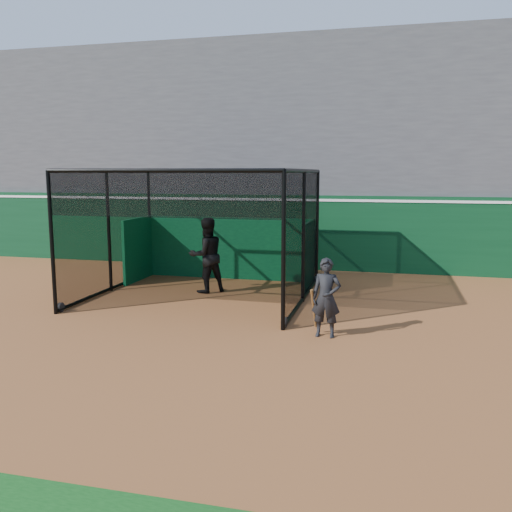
# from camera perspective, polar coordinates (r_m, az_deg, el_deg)

# --- Properties ---
(ground) EXTENTS (120.00, 120.00, 0.00)m
(ground) POSITION_cam_1_polar(r_m,az_deg,el_deg) (10.95, -8.34, -8.61)
(ground) COLOR brown
(ground) RESTS_ON ground
(outfield_wall) EXTENTS (50.00, 0.50, 2.50)m
(outfield_wall) POSITION_cam_1_polar(r_m,az_deg,el_deg) (18.69, 1.49, 2.75)
(outfield_wall) COLOR #0A391B
(outfield_wall) RESTS_ON ground
(grandstand) EXTENTS (50.00, 7.85, 8.95)m
(grandstand) POSITION_cam_1_polar(r_m,az_deg,el_deg) (22.32, 3.66, 11.91)
(grandstand) COLOR #4C4C4F
(grandstand) RESTS_ON ground
(batting_cage) EXTENTS (5.47, 5.27, 3.30)m
(batting_cage) POSITION_cam_1_polar(r_m,az_deg,el_deg) (14.28, -5.72, 2.27)
(batting_cage) COLOR black
(batting_cage) RESTS_ON ground
(batter) EXTENTS (1.26, 1.25, 2.05)m
(batter) POSITION_cam_1_polar(r_m,az_deg,el_deg) (14.81, -5.24, 0.09)
(batter) COLOR black
(batter) RESTS_ON ground
(on_deck_player) EXTENTS (0.62, 0.42, 1.59)m
(on_deck_player) POSITION_cam_1_polar(r_m,az_deg,el_deg) (10.86, 7.39, -4.40)
(on_deck_player) COLOR black
(on_deck_player) RESTS_ON ground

